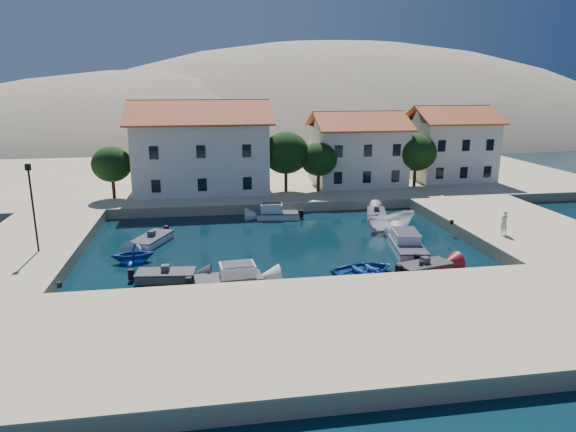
% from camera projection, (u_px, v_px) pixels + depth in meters
% --- Properties ---
extents(ground, '(400.00, 400.00, 0.00)m').
position_uv_depth(ground, '(303.00, 293.00, 31.59)').
color(ground, black).
rests_on(ground, ground).
extents(quay_south, '(52.00, 12.00, 1.00)m').
position_uv_depth(quay_south, '(325.00, 331.00, 25.73)').
color(quay_south, '#C7AE88').
rests_on(quay_south, ground).
extents(quay_east, '(11.00, 20.00, 1.00)m').
position_uv_depth(quay_east, '(514.00, 227.00, 44.20)').
color(quay_east, '#C7AE88').
rests_on(quay_east, ground).
extents(quay_west, '(8.00, 20.00, 1.00)m').
position_uv_depth(quay_west, '(26.00, 250.00, 38.06)').
color(quay_west, '#C7AE88').
rests_on(quay_west, ground).
extents(quay_north, '(80.00, 36.00, 1.00)m').
position_uv_depth(quay_north, '(264.00, 176.00, 68.06)').
color(quay_north, '#C7AE88').
rests_on(quay_north, ground).
extents(hills, '(254.00, 176.00, 99.00)m').
position_uv_depth(hills, '(293.00, 202.00, 158.76)').
color(hills, tan).
rests_on(hills, ground).
extents(building_left, '(14.70, 9.45, 9.70)m').
position_uv_depth(building_left, '(201.00, 145.00, 55.89)').
color(building_left, beige).
rests_on(building_left, quay_north).
extents(building_mid, '(10.50, 8.40, 8.30)m').
position_uv_depth(building_mid, '(357.00, 147.00, 59.82)').
color(building_mid, beige).
rests_on(building_mid, quay_north).
extents(building_right, '(9.45, 8.40, 8.80)m').
position_uv_depth(building_right, '(450.00, 142.00, 62.58)').
color(building_right, beige).
rests_on(building_right, quay_north).
extents(trees, '(37.30, 5.30, 6.45)m').
position_uv_depth(trees, '(300.00, 156.00, 55.37)').
color(trees, '#382314').
rests_on(trees, quay_north).
extents(lamppost, '(0.35, 0.25, 6.22)m').
position_uv_depth(lamppost, '(32.00, 199.00, 35.30)').
color(lamppost, black).
rests_on(lamppost, quay_west).
extents(bollards, '(29.36, 9.56, 0.30)m').
position_uv_depth(bollards, '(332.00, 253.00, 35.42)').
color(bollards, black).
rests_on(bollards, ground).
extents(motorboat_grey_sw, '(3.95, 2.08, 1.25)m').
position_uv_depth(motorboat_grey_sw, '(166.00, 276.00, 33.54)').
color(motorboat_grey_sw, '#37373D').
rests_on(motorboat_grey_sw, ground).
extents(cabin_cruiser_south, '(4.38, 2.14, 1.60)m').
position_uv_depth(cabin_cruiser_south, '(229.00, 279.00, 32.58)').
color(cabin_cruiser_south, silver).
rests_on(cabin_cruiser_south, ground).
extents(rowboat_south, '(5.11, 4.23, 0.92)m').
position_uv_depth(rowboat_south, '(363.00, 274.00, 34.64)').
color(rowboat_south, '#1C479A').
rests_on(rowboat_south, ground).
extents(motorboat_red_se, '(3.99, 2.56, 1.25)m').
position_uv_depth(motorboat_red_se, '(425.00, 268.00, 35.04)').
color(motorboat_red_se, maroon).
rests_on(motorboat_red_se, ground).
extents(cabin_cruiser_east, '(3.03, 5.64, 1.60)m').
position_uv_depth(cabin_cruiser_east, '(407.00, 245.00, 39.30)').
color(cabin_cruiser_east, silver).
rests_on(cabin_cruiser_east, ground).
extents(boat_east, '(4.81, 2.57, 1.76)m').
position_uv_depth(boat_east, '(391.00, 230.00, 44.91)').
color(boat_east, silver).
rests_on(boat_east, ground).
extents(motorboat_white_ne, '(2.64, 3.94, 1.25)m').
position_uv_depth(motorboat_white_ne, '(376.00, 214.00, 49.22)').
color(motorboat_white_ne, silver).
rests_on(motorboat_white_ne, ground).
extents(rowboat_west, '(3.25, 2.90, 1.57)m').
position_uv_depth(rowboat_west, '(134.00, 262.00, 36.99)').
color(rowboat_west, '#1C479A').
rests_on(rowboat_west, ground).
extents(motorboat_white_west, '(3.38, 4.57, 1.25)m').
position_uv_depth(motorboat_white_west, '(152.00, 240.00, 41.19)').
color(motorboat_white_west, silver).
rests_on(motorboat_white_west, ground).
extents(cabin_cruiser_north, '(4.10, 2.15, 1.60)m').
position_uv_depth(cabin_cruiser_north, '(277.00, 214.00, 48.70)').
color(cabin_cruiser_north, silver).
rests_on(cabin_cruiser_north, ground).
extents(pedestrian, '(0.79, 0.62, 1.92)m').
position_uv_depth(pedestrian, '(504.00, 223.00, 39.92)').
color(pedestrian, beige).
rests_on(pedestrian, quay_east).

